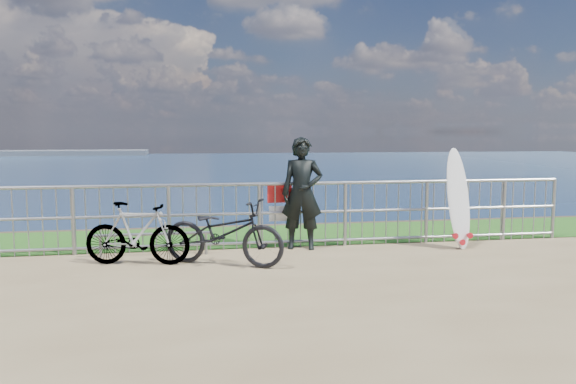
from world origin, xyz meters
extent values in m
plane|color=#1E5417|center=(0.00, 2.70, 0.01)|extent=(120.00, 120.00, 0.00)
cube|color=brown|center=(0.00, 3.90, -2.50)|extent=(120.00, 0.30, 5.00)
plane|color=navy|center=(0.00, 90.00, -5.00)|extent=(260.00, 260.00, 0.00)
cube|color=#565E68|center=(-50.00, 168.00, -4.25)|extent=(70.00, 12.00, 1.50)
cylinder|color=gray|center=(0.00, 1.60, 1.10)|extent=(10.00, 0.06, 0.06)
cylinder|color=gray|center=(0.00, 1.60, 0.61)|extent=(10.00, 0.05, 0.05)
cylinder|color=gray|center=(0.00, 1.60, 0.10)|extent=(10.00, 0.05, 0.05)
cylinder|color=gray|center=(-3.50, 1.60, 0.55)|extent=(0.06, 0.06, 1.10)
cylinder|color=gray|center=(-2.00, 1.60, 0.55)|extent=(0.06, 0.06, 1.10)
cylinder|color=gray|center=(-0.50, 1.60, 0.55)|extent=(0.06, 0.06, 1.10)
cylinder|color=gray|center=(1.00, 1.60, 0.55)|extent=(0.06, 0.06, 1.10)
cylinder|color=gray|center=(2.50, 1.60, 0.55)|extent=(0.06, 0.06, 1.10)
cylinder|color=gray|center=(4.00, 1.60, 0.55)|extent=(0.06, 0.06, 1.10)
cylinder|color=gray|center=(5.00, 1.60, 0.55)|extent=(0.06, 0.06, 1.10)
cube|color=red|center=(-0.14, 1.66, 0.92)|extent=(0.42, 0.02, 0.30)
cube|color=white|center=(-0.14, 1.66, 0.92)|extent=(0.38, 0.01, 0.08)
cube|color=white|center=(-0.14, 1.66, 0.58)|extent=(0.36, 0.02, 0.26)
imported|color=black|center=(0.21, 1.45, 0.94)|extent=(0.78, 0.61, 1.89)
ellipsoid|color=white|center=(2.84, 1.09, 0.86)|extent=(0.53, 0.49, 1.72)
cone|color=red|center=(2.71, 0.97, 0.24)|extent=(0.10, 0.19, 0.10)
cone|color=red|center=(2.97, 0.97, 0.24)|extent=(0.10, 0.19, 0.10)
cone|color=red|center=(2.84, 0.97, 0.13)|extent=(0.10, 0.19, 0.10)
imported|color=black|center=(-1.17, 0.49, 0.49)|extent=(1.98, 1.43, 0.99)
imported|color=black|center=(-2.43, 0.73, 0.47)|extent=(1.63, 0.78, 0.94)
cylinder|color=gray|center=(-2.23, 1.28, 0.36)|extent=(1.84, 0.05, 0.05)
cylinder|color=gray|center=(-3.05, 1.28, 0.18)|extent=(0.04, 0.04, 0.36)
cylinder|color=gray|center=(-1.41, 1.28, 0.18)|extent=(0.04, 0.04, 0.36)
camera|label=1|loc=(-1.61, -7.74, 1.97)|focal=35.00mm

